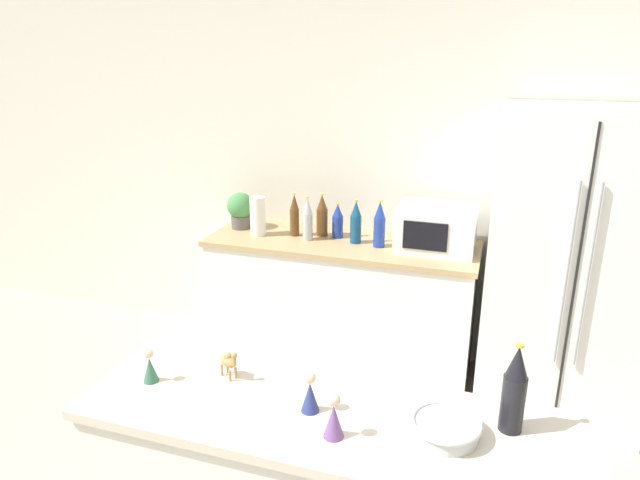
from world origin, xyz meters
name	(u,v)px	position (x,y,z in m)	size (l,w,h in m)	color
wall_back	(427,182)	(0.00, 2.73, 1.27)	(8.00, 0.06, 2.55)	silver
back_counter	(341,304)	(-0.49, 2.40, 0.46)	(1.78, 0.63, 0.92)	white
refrigerator	(568,269)	(0.89, 2.34, 0.92)	(0.91, 0.72, 1.83)	white
potted_plant	(240,209)	(-1.24, 2.45, 1.06)	(0.19, 0.19, 0.25)	#595451
paper_towel_roll	(258,216)	(-1.06, 2.34, 1.05)	(0.10, 0.10, 0.27)	white
microwave	(436,228)	(0.12, 2.42, 1.06)	(0.48, 0.37, 0.28)	white
back_bottle_0	(294,215)	(-0.82, 2.41, 1.06)	(0.06, 0.06, 0.29)	brown
back_bottle_1	(308,219)	(-0.71, 2.35, 1.06)	(0.06, 0.06, 0.29)	#B2B7BC
back_bottle_2	(379,225)	(-0.23, 2.36, 1.06)	(0.07, 0.07, 0.31)	navy
back_bottle_3	(322,216)	(-0.65, 2.46, 1.06)	(0.08, 0.08, 0.29)	brown
back_bottle_4	(338,221)	(-0.54, 2.46, 1.03)	(0.07, 0.07, 0.24)	navy
back_bottle_5	(356,222)	(-0.39, 2.39, 1.06)	(0.07, 0.07, 0.29)	navy
wine_bottle	(514,390)	(0.58, 0.56, 1.16)	(0.07, 0.07, 0.29)	black
fruit_bowl	(446,427)	(0.39, 0.46, 1.05)	(0.22, 0.22, 0.06)	#B7BABF
camel_figurine	(229,361)	(-0.37, 0.55, 1.08)	(0.09, 0.07, 0.12)	#A87F4C
wise_man_figurine_blue	(310,394)	(-0.03, 0.45, 1.08)	(0.06, 0.06, 0.14)	navy
wise_man_figurine_crimson	(150,367)	(-0.62, 0.44, 1.07)	(0.05, 0.05, 0.13)	#33664C
wise_man_figurine_purple	(334,418)	(0.07, 0.36, 1.08)	(0.06, 0.06, 0.15)	#6B4784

